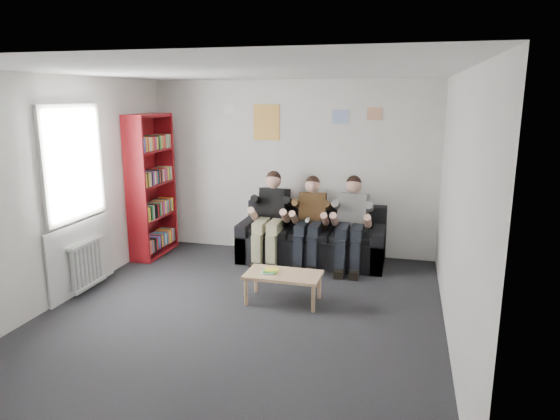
% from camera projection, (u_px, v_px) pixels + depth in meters
% --- Properties ---
extents(room_shell, '(5.00, 5.00, 5.00)m').
position_uv_depth(room_shell, '(240.00, 199.00, 5.45)').
color(room_shell, black).
rests_on(room_shell, ground).
extents(sofa, '(2.16, 0.88, 0.83)m').
position_uv_depth(sofa, '(312.00, 241.00, 7.55)').
color(sofa, black).
rests_on(sofa, ground).
extents(bookshelf, '(0.33, 0.99, 2.19)m').
position_uv_depth(bookshelf, '(152.00, 186.00, 7.71)').
color(bookshelf, maroon).
rests_on(bookshelf, ground).
extents(coffee_table, '(0.91, 0.50, 0.36)m').
position_uv_depth(coffee_table, '(283.00, 277.00, 6.02)').
color(coffee_table, tan).
rests_on(coffee_table, ground).
extents(game_cases, '(0.20, 0.17, 0.04)m').
position_uv_depth(game_cases, '(270.00, 271.00, 6.03)').
color(game_cases, silver).
rests_on(game_cases, coffee_table).
extents(person_left, '(0.43, 0.91, 1.36)m').
position_uv_depth(person_left, '(270.00, 218.00, 7.43)').
color(person_left, black).
rests_on(person_left, sofa).
extents(person_middle, '(0.40, 0.86, 1.31)m').
position_uv_depth(person_middle, '(310.00, 222.00, 7.29)').
color(person_middle, '#51391B').
rests_on(person_middle, sofa).
extents(person_right, '(0.41, 0.89, 1.34)m').
position_uv_depth(person_right, '(351.00, 224.00, 7.14)').
color(person_right, silver).
rests_on(person_right, sofa).
extents(radiator, '(0.10, 0.64, 0.60)m').
position_uv_depth(radiator, '(87.00, 264.00, 6.38)').
color(radiator, silver).
rests_on(radiator, ground).
extents(window, '(0.05, 1.30, 2.36)m').
position_uv_depth(window, '(77.00, 212.00, 6.24)').
color(window, white).
rests_on(window, room_shell).
extents(poster_large, '(0.42, 0.01, 0.55)m').
position_uv_depth(poster_large, '(266.00, 122.00, 7.74)').
color(poster_large, gold).
rests_on(poster_large, room_shell).
extents(poster_blue, '(0.25, 0.01, 0.20)m').
position_uv_depth(poster_blue, '(340.00, 117.00, 7.44)').
color(poster_blue, blue).
rests_on(poster_blue, room_shell).
extents(poster_pink, '(0.22, 0.01, 0.18)m').
position_uv_depth(poster_pink, '(375.00, 114.00, 7.31)').
color(poster_pink, '#BD3B91').
rests_on(poster_pink, room_shell).
extents(poster_sign, '(0.20, 0.01, 0.14)m').
position_uv_depth(poster_sign, '(230.00, 109.00, 7.84)').
color(poster_sign, white).
rests_on(poster_sign, room_shell).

